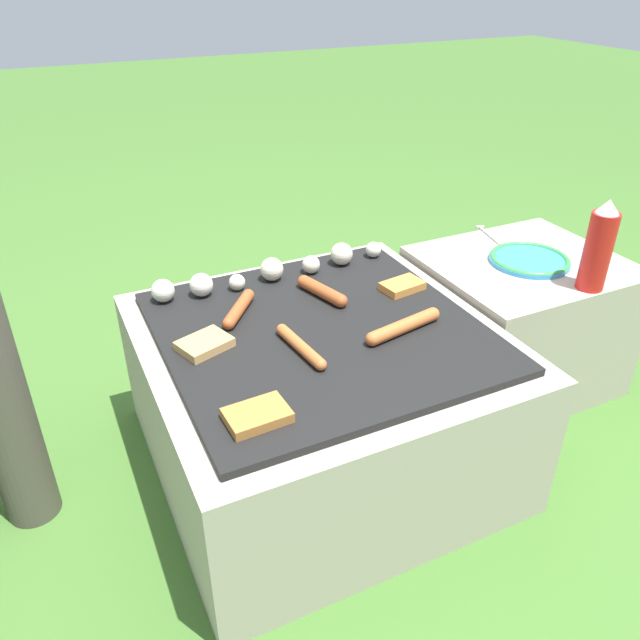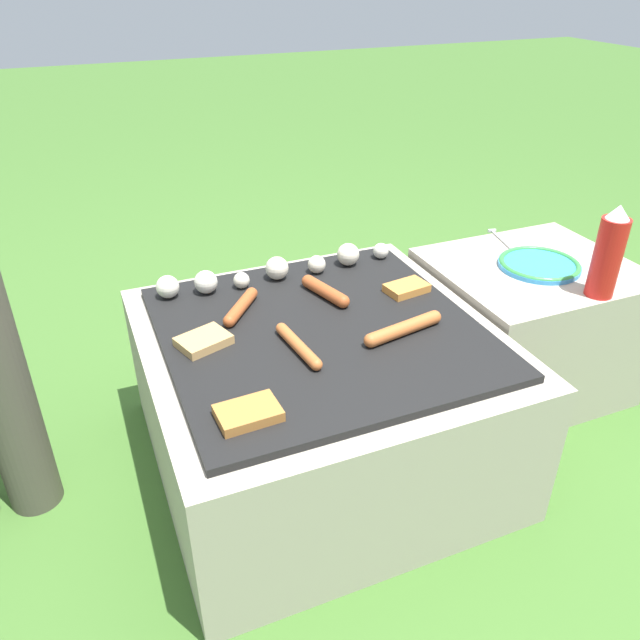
{
  "view_description": "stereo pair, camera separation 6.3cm",
  "coord_description": "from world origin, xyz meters",
  "px_view_note": "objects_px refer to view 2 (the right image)",
  "views": [
    {
      "loc": [
        -0.52,
        -1.08,
        1.11
      ],
      "look_at": [
        0.0,
        0.0,
        0.4
      ],
      "focal_mm": 35.0,
      "sensor_mm": 36.0,
      "label": 1
    },
    {
      "loc": [
        -0.46,
        -1.1,
        1.11
      ],
      "look_at": [
        0.0,
        0.0,
        0.4
      ],
      "focal_mm": 35.0,
      "sensor_mm": 36.0,
      "label": 2
    }
  ],
  "objects_px": {
    "sausage_front_center": "(325,291)",
    "condiment_bottle": "(608,254)",
    "fork_utensil": "(501,240)",
    "plate_colorful": "(539,264)"
  },
  "relations": [
    {
      "from": "sausage_front_center",
      "to": "condiment_bottle",
      "type": "bearing_deg",
      "value": -21.62
    },
    {
      "from": "condiment_bottle",
      "to": "fork_utensil",
      "type": "bearing_deg",
      "value": 92.32
    },
    {
      "from": "condiment_bottle",
      "to": "fork_utensil",
      "type": "distance_m",
      "value": 0.38
    },
    {
      "from": "sausage_front_center",
      "to": "condiment_bottle",
      "type": "xyz_separation_m",
      "value": [
        0.62,
        -0.25,
        0.09
      ]
    },
    {
      "from": "sausage_front_center",
      "to": "fork_utensil",
      "type": "bearing_deg",
      "value": 10.96
    },
    {
      "from": "plate_colorful",
      "to": "condiment_bottle",
      "type": "xyz_separation_m",
      "value": [
        0.03,
        -0.18,
        0.1
      ]
    },
    {
      "from": "condiment_bottle",
      "to": "plate_colorful",
      "type": "bearing_deg",
      "value": 100.3
    },
    {
      "from": "plate_colorful",
      "to": "condiment_bottle",
      "type": "bearing_deg",
      "value": -79.7
    },
    {
      "from": "sausage_front_center",
      "to": "condiment_bottle",
      "type": "distance_m",
      "value": 0.68
    },
    {
      "from": "sausage_front_center",
      "to": "plate_colorful",
      "type": "bearing_deg",
      "value": -6.56
    }
  ]
}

